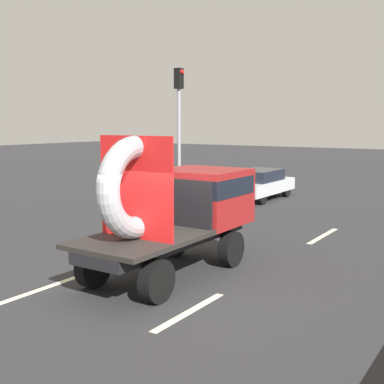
{
  "coord_description": "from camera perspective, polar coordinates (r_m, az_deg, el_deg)",
  "views": [
    {
      "loc": [
        6.41,
        -8.0,
        3.49
      ],
      "look_at": [
        -0.15,
        1.93,
        1.82
      ],
      "focal_mm": 46.54,
      "sensor_mm": 36.0,
      "label": 1
    }
  ],
  "objects": [
    {
      "name": "flatbed_truck",
      "position": [
        11.68,
        -1.22,
        -1.44
      ],
      "size": [
        2.02,
        4.79,
        3.22
      ],
      "color": "black",
      "rests_on": "ground_plane"
    },
    {
      "name": "traffic_light",
      "position": [
        22.69,
        -1.49,
        8.84
      ],
      "size": [
        0.42,
        0.36,
        5.88
      ],
      "color": "gray",
      "rests_on": "ground_plane"
    },
    {
      "name": "lane_dash_left_far",
      "position": [
        17.24,
        4.25,
        -3.7
      ],
      "size": [
        0.16,
        2.07,
        0.01
      ],
      "primitive_type": "cube",
      "rotation": [
        0.0,
        0.0,
        1.57
      ],
      "color": "beige",
      "rests_on": "ground_plane"
    },
    {
      "name": "lane_dash_right_near",
      "position": [
        9.5,
        -0.26,
        -13.53
      ],
      "size": [
        0.16,
        2.25,
        0.01
      ],
      "primitive_type": "cube",
      "rotation": [
        0.0,
        0.0,
        1.57
      ],
      "color": "beige",
      "rests_on": "ground_plane"
    },
    {
      "name": "ground_plane",
      "position": [
        10.83,
        -5.08,
        -10.83
      ],
      "size": [
        120.0,
        120.0,
        0.0
      ],
      "primitive_type": "plane",
      "color": "#28282B"
    },
    {
      "name": "lane_dash_left_near",
      "position": [
        11.22,
        -16.33,
        -10.44
      ],
      "size": [
        0.16,
        2.7,
        0.01
      ],
      "primitive_type": "cube",
      "rotation": [
        0.0,
        0.0,
        1.57
      ],
      "color": "beige",
      "rests_on": "ground_plane"
    },
    {
      "name": "distant_sedan",
      "position": [
        22.9,
        7.67,
        1.0
      ],
      "size": [
        1.79,
        4.17,
        1.36
      ],
      "color": "black",
      "rests_on": "ground_plane"
    },
    {
      "name": "lane_dash_right_far",
      "position": [
        15.97,
        14.78,
        -4.88
      ],
      "size": [
        0.16,
        2.47,
        0.01
      ],
      "primitive_type": "cube",
      "rotation": [
        0.0,
        0.0,
        1.57
      ],
      "color": "beige",
      "rests_on": "ground_plane"
    }
  ]
}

